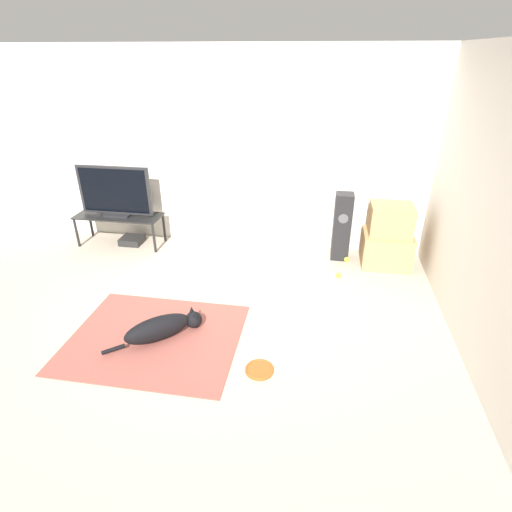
{
  "coord_description": "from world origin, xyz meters",
  "views": [
    {
      "loc": [
        1.2,
        -3.04,
        2.44
      ],
      "look_at": [
        0.57,
        0.79,
        0.45
      ],
      "focal_mm": 28.0,
      "sensor_mm": 36.0,
      "label": 1
    }
  ],
  "objects_px": {
    "tennis_ball_by_boxes": "(339,275)",
    "game_console": "(132,240)",
    "cardboard_box_upper": "(391,219)",
    "frisbee": "(259,370)",
    "dog": "(163,327)",
    "tennis_ball_near_speaker": "(347,260)",
    "cardboard_box_lower": "(386,249)",
    "tv_stand": "(119,218)",
    "tv": "(115,192)",
    "floor_speaker": "(342,227)"
  },
  "relations": [
    {
      "from": "tennis_ball_near_speaker",
      "to": "floor_speaker",
      "type": "bearing_deg",
      "value": 130.33
    },
    {
      "from": "cardboard_box_lower",
      "to": "game_console",
      "type": "relative_size",
      "value": 1.99
    },
    {
      "from": "tv_stand",
      "to": "tv",
      "type": "relative_size",
      "value": 1.17
    },
    {
      "from": "tv_stand",
      "to": "tennis_ball_by_boxes",
      "type": "relative_size",
      "value": 18.05
    },
    {
      "from": "tennis_ball_near_speaker",
      "to": "dog",
      "type": "bearing_deg",
      "value": -133.49
    },
    {
      "from": "dog",
      "to": "cardboard_box_upper",
      "type": "xyz_separation_m",
      "value": [
        2.26,
        1.91,
        0.49
      ]
    },
    {
      "from": "tv_stand",
      "to": "tv",
      "type": "height_order",
      "value": "tv"
    },
    {
      "from": "frisbee",
      "to": "cardboard_box_lower",
      "type": "bearing_deg",
      "value": 59.57
    },
    {
      "from": "floor_speaker",
      "to": "tv_stand",
      "type": "xyz_separation_m",
      "value": [
        -3.04,
        -0.07,
        -0.06
      ]
    },
    {
      "from": "cardboard_box_lower",
      "to": "tennis_ball_near_speaker",
      "type": "distance_m",
      "value": 0.51
    },
    {
      "from": "tv_stand",
      "to": "tennis_ball_by_boxes",
      "type": "distance_m",
      "value": 3.08
    },
    {
      "from": "tv",
      "to": "tv_stand",
      "type": "bearing_deg",
      "value": -90.0
    },
    {
      "from": "tennis_ball_by_boxes",
      "to": "game_console",
      "type": "xyz_separation_m",
      "value": [
        -2.89,
        0.51,
        0.02
      ]
    },
    {
      "from": "cardboard_box_lower",
      "to": "tennis_ball_near_speaker",
      "type": "relative_size",
      "value": 9.06
    },
    {
      "from": "cardboard_box_upper",
      "to": "tennis_ball_near_speaker",
      "type": "xyz_separation_m",
      "value": [
        -0.47,
        -0.03,
        -0.58
      ]
    },
    {
      "from": "dog",
      "to": "tennis_ball_by_boxes",
      "type": "height_order",
      "value": "dog"
    },
    {
      "from": "cardboard_box_lower",
      "to": "floor_speaker",
      "type": "distance_m",
      "value": 0.62
    },
    {
      "from": "floor_speaker",
      "to": "tennis_ball_by_boxes",
      "type": "bearing_deg",
      "value": -91.52
    },
    {
      "from": "game_console",
      "to": "tv_stand",
      "type": "bearing_deg",
      "value": -167.76
    },
    {
      "from": "floor_speaker",
      "to": "tv",
      "type": "xyz_separation_m",
      "value": [
        -3.04,
        -0.06,
        0.33
      ]
    },
    {
      "from": "cardboard_box_lower",
      "to": "tv",
      "type": "height_order",
      "value": "tv"
    },
    {
      "from": "cardboard_box_lower",
      "to": "tv_stand",
      "type": "relative_size",
      "value": 0.5
    },
    {
      "from": "cardboard_box_upper",
      "to": "tennis_ball_near_speaker",
      "type": "bearing_deg",
      "value": -176.03
    },
    {
      "from": "cardboard_box_lower",
      "to": "tv_stand",
      "type": "distance_m",
      "value": 3.61
    },
    {
      "from": "frisbee",
      "to": "tennis_ball_by_boxes",
      "type": "height_order",
      "value": "tennis_ball_by_boxes"
    },
    {
      "from": "tennis_ball_near_speaker",
      "to": "game_console",
      "type": "bearing_deg",
      "value": 178.59
    },
    {
      "from": "cardboard_box_upper",
      "to": "frisbee",
      "type": "bearing_deg",
      "value": -120.29
    },
    {
      "from": "frisbee",
      "to": "cardboard_box_lower",
      "type": "xyz_separation_m",
      "value": [
        1.28,
        2.18,
        0.2
      ]
    },
    {
      "from": "tennis_ball_by_boxes",
      "to": "game_console",
      "type": "bearing_deg",
      "value": 170.09
    },
    {
      "from": "cardboard_box_upper",
      "to": "game_console",
      "type": "distance_m",
      "value": 3.53
    },
    {
      "from": "cardboard_box_lower",
      "to": "cardboard_box_upper",
      "type": "distance_m",
      "value": 0.4
    },
    {
      "from": "floor_speaker",
      "to": "tv",
      "type": "relative_size",
      "value": 0.87
    },
    {
      "from": "tennis_ball_near_speaker",
      "to": "cardboard_box_upper",
      "type": "bearing_deg",
      "value": 3.97
    },
    {
      "from": "dog",
      "to": "cardboard_box_upper",
      "type": "relative_size",
      "value": 1.52
    },
    {
      "from": "frisbee",
      "to": "tennis_ball_near_speaker",
      "type": "bearing_deg",
      "value": 69.52
    },
    {
      "from": "floor_speaker",
      "to": "tennis_ball_by_boxes",
      "type": "xyz_separation_m",
      "value": [
        -0.01,
        -0.55,
        -0.41
      ]
    },
    {
      "from": "dog",
      "to": "game_console",
      "type": "bearing_deg",
      "value": 122.11
    },
    {
      "from": "cardboard_box_lower",
      "to": "game_console",
      "type": "bearing_deg",
      "value": 179.15
    },
    {
      "from": "frisbee",
      "to": "tv",
      "type": "relative_size",
      "value": 0.24
    },
    {
      "from": "frisbee",
      "to": "tv_stand",
      "type": "distance_m",
      "value": 3.23
    },
    {
      "from": "tennis_ball_near_speaker",
      "to": "game_console",
      "type": "xyz_separation_m",
      "value": [
        -3.01,
        0.07,
        0.02
      ]
    },
    {
      "from": "tennis_ball_near_speaker",
      "to": "tennis_ball_by_boxes",
      "type": "bearing_deg",
      "value": -104.37
    },
    {
      "from": "tv",
      "to": "frisbee",
      "type": "bearing_deg",
      "value": -43.54
    },
    {
      "from": "dog",
      "to": "tv",
      "type": "bearing_deg",
      "value": 125.09
    },
    {
      "from": "dog",
      "to": "floor_speaker",
      "type": "height_order",
      "value": "floor_speaker"
    },
    {
      "from": "tennis_ball_by_boxes",
      "to": "game_console",
      "type": "height_order",
      "value": "game_console"
    },
    {
      "from": "frisbee",
      "to": "tennis_ball_near_speaker",
      "type": "xyz_separation_m",
      "value": [
        0.81,
        2.16,
        0.02
      ]
    },
    {
      "from": "tv_stand",
      "to": "tv",
      "type": "distance_m",
      "value": 0.38
    },
    {
      "from": "cardboard_box_upper",
      "to": "dog",
      "type": "bearing_deg",
      "value": -139.74
    },
    {
      "from": "dog",
      "to": "tv",
      "type": "xyz_separation_m",
      "value": [
        -1.35,
        1.93,
        0.64
      ]
    }
  ]
}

